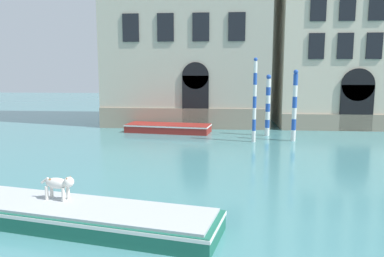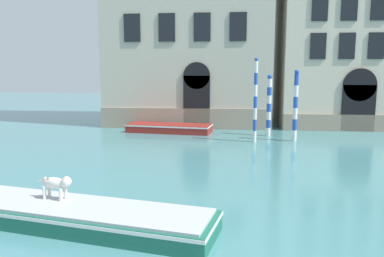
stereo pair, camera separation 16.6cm
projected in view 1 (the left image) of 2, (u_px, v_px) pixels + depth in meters
name	position (u px, v px, depth m)	size (l,w,h in m)	color
palazzo_right	(359.00, 15.00, 25.03)	(10.59, 6.13, 14.81)	beige
boat_foreground	(46.00, 211.00, 9.23)	(8.89, 3.33, 0.51)	#1E6651
dog_on_deck	(59.00, 184.00, 9.29)	(0.93, 0.39, 0.62)	silver
boat_moored_near_palazzo	(168.00, 128.00, 22.80)	(5.29, 2.42, 0.49)	maroon
mooring_pole_0	(268.00, 105.00, 21.33)	(0.27, 0.27, 3.51)	white
mooring_pole_2	(255.00, 100.00, 19.35)	(0.20, 0.20, 4.38)	white
mooring_pole_3	(295.00, 105.00, 19.67)	(0.24, 0.24, 3.77)	white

